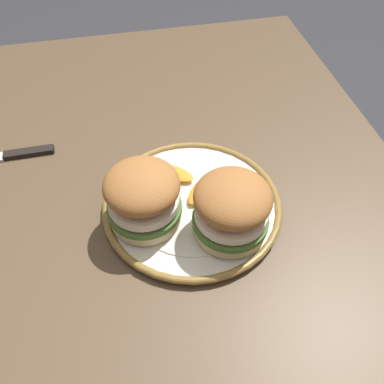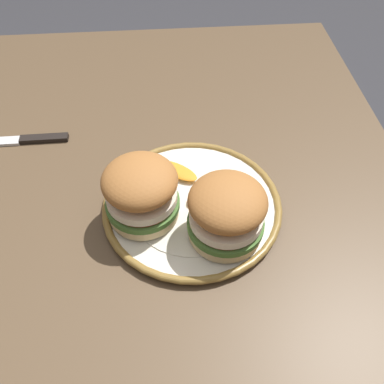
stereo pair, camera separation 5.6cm
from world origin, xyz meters
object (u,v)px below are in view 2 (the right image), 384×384
object	(u,v)px
dinner_plate	(192,204)
sandwich_half_left	(227,212)
sandwich_half_right	(141,191)
table_knife	(18,141)
dining_table	(167,248)

from	to	relation	value
dinner_plate	sandwich_half_left	bearing A→B (deg)	34.02
sandwich_half_left	sandwich_half_right	bearing A→B (deg)	-111.87
sandwich_half_left	sandwich_half_right	size ratio (longest dim) A/B	0.94
sandwich_half_right	table_knife	world-z (taller)	sandwich_half_right
table_knife	dinner_plate	bearing A→B (deg)	59.41
sandwich_half_right	dining_table	bearing A→B (deg)	115.65
sandwich_half_right	table_knife	xyz separation A→B (m)	(-0.20, -0.24, -0.07)
dining_table	sandwich_half_right	xyz separation A→B (m)	(0.02, -0.03, 0.18)
dining_table	sandwich_half_left	xyz separation A→B (m)	(0.06, 0.09, 0.18)
dining_table	table_knife	xyz separation A→B (m)	(-0.19, -0.27, 0.11)
dining_table	table_knife	size ratio (longest dim) A/B	5.46
dinner_plate	sandwich_half_left	world-z (taller)	sandwich_half_left
dinner_plate	table_knife	size ratio (longest dim) A/B	1.32
sandwich_half_right	dinner_plate	bearing A→B (deg)	102.24
dinner_plate	table_knife	xyz separation A→B (m)	(-0.19, -0.32, -0.01)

